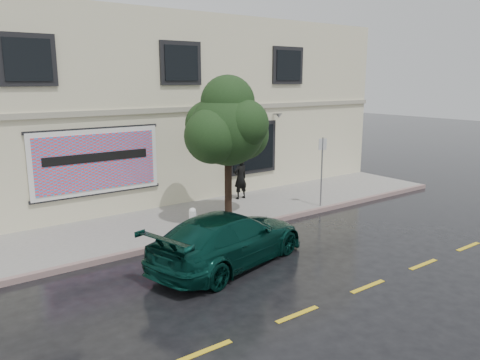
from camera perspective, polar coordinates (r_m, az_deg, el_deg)
ground at (r=13.63m, az=3.67°, el=-7.80°), size 90.00×90.00×0.00m
sidewalk at (r=16.11m, az=-3.78°, el=-4.35°), size 20.00×3.50×0.15m
curb at (r=14.72m, az=-0.09°, el=-5.93°), size 20.00×0.18×0.16m
road_marking at (r=11.38m, az=15.31°, el=-12.40°), size 19.00×0.12×0.01m
building at (r=20.56m, az=-12.66°, el=8.69°), size 20.00×8.12×7.00m
billboard at (r=15.78m, az=-17.06°, el=2.16°), size 4.30×0.16×2.20m
car at (r=12.00m, az=-1.39°, el=-7.16°), size 5.05×3.19×1.36m
pedestrian at (r=17.84m, az=0.05°, el=0.25°), size 0.61×0.42×1.62m
umbrella at (r=17.64m, az=0.05°, el=3.97°), size 1.21×1.21×0.72m
street_tree at (r=14.68m, az=-1.48°, el=6.26°), size 2.35×2.35×4.18m
fire_hydrant at (r=14.04m, az=-5.78°, el=-4.96°), size 0.32×0.30×0.78m
sign_pole at (r=16.93m, az=9.95°, el=1.81°), size 0.30×0.12×2.49m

